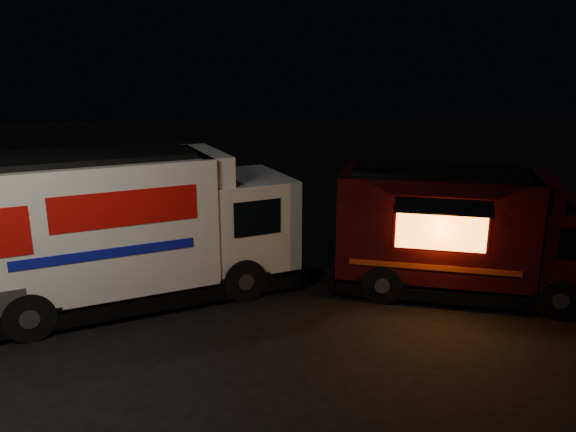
% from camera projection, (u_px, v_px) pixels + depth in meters
% --- Properties ---
extents(ground, '(80.00, 80.00, 0.00)m').
position_uv_depth(ground, '(199.00, 324.00, 11.44)').
color(ground, black).
rests_on(ground, ground).
extents(white_truck, '(7.82, 4.84, 3.35)m').
position_uv_depth(white_truck, '(134.00, 227.00, 12.26)').
color(white_truck, white).
rests_on(white_truck, ground).
extents(red_truck, '(6.58, 4.08, 2.87)m').
position_uv_depth(red_truck, '(471.00, 232.00, 12.65)').
color(red_truck, '#3D0B0F').
rests_on(red_truck, ground).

